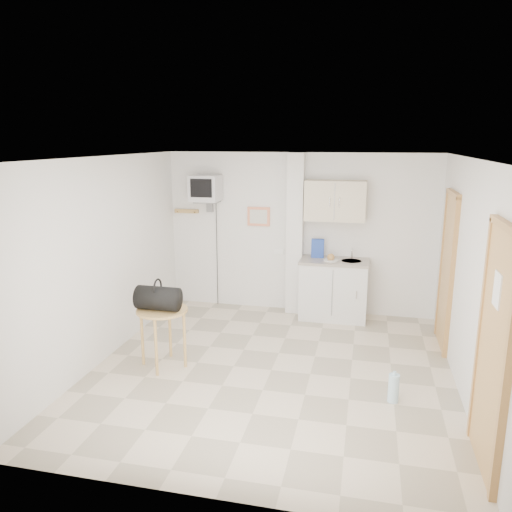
% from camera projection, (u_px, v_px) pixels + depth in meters
% --- Properties ---
extents(ground, '(4.50, 4.50, 0.00)m').
position_uv_depth(ground, '(271.00, 370.00, 5.97)').
color(ground, beige).
rests_on(ground, ground).
extents(room_envelope, '(4.24, 4.54, 2.55)m').
position_uv_depth(room_envelope, '(295.00, 244.00, 5.65)').
color(room_envelope, white).
rests_on(room_envelope, ground).
extents(kitchenette, '(1.03, 0.58, 2.10)m').
position_uv_depth(kitchenette, '(334.00, 267.00, 7.56)').
color(kitchenette, silver).
rests_on(kitchenette, ground).
extents(crt_television, '(0.44, 0.45, 2.15)m').
position_uv_depth(crt_television, '(206.00, 189.00, 7.75)').
color(crt_television, slate).
rests_on(crt_television, ground).
extents(round_table, '(0.61, 0.61, 0.73)m').
position_uv_depth(round_table, '(162.00, 317.00, 5.95)').
color(round_table, '#A97F3F').
rests_on(round_table, ground).
extents(duffel_bag, '(0.52, 0.29, 0.38)m').
position_uv_depth(duffel_bag, '(158.00, 298.00, 5.87)').
color(duffel_bag, black).
rests_on(duffel_bag, round_table).
extents(water_bottle, '(0.11, 0.11, 0.34)m').
position_uv_depth(water_bottle, '(394.00, 388.00, 5.22)').
color(water_bottle, '#ADD4E8').
rests_on(water_bottle, ground).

